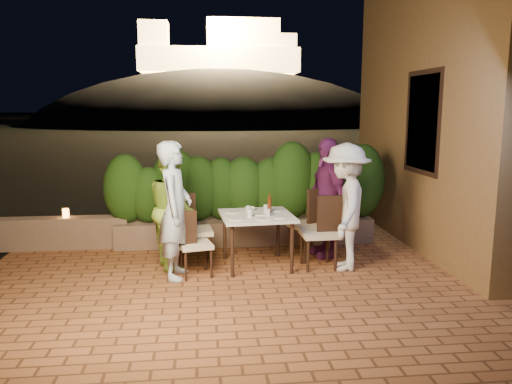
{
  "coord_description": "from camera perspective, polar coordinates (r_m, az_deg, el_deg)",
  "views": [
    {
      "loc": [
        -0.51,
        -5.7,
        2.23
      ],
      "look_at": [
        0.25,
        1.16,
        1.05
      ],
      "focal_mm": 35.0,
      "sensor_mm": 36.0,
      "label": 1
    }
  ],
  "objects": [
    {
      "name": "ground",
      "position": [
        6.15,
        -1.11,
        -11.76
      ],
      "size": [
        400.0,
        400.0,
        0.0
      ],
      "primitive_type": "plane",
      "color": "black",
      "rests_on": "ground"
    },
    {
      "name": "terrace_floor",
      "position": [
        6.64,
        -1.51,
        -10.63
      ],
      "size": [
        7.0,
        6.0,
        0.15
      ],
      "primitive_type": "cube",
      "color": "brown",
      "rests_on": "ground"
    },
    {
      "name": "building_wall",
      "position": [
        8.73,
        22.2,
        10.77
      ],
      "size": [
        1.6,
        5.0,
        5.0
      ],
      "primitive_type": "cube",
      "color": "brown",
      "rests_on": "ground"
    },
    {
      "name": "window_pane",
      "position": [
        7.94,
        18.69,
        7.54
      ],
      "size": [
        0.08,
        1.0,
        1.4
      ],
      "primitive_type": "cube",
      "color": "black",
      "rests_on": "building_wall"
    },
    {
      "name": "window_frame",
      "position": [
        7.93,
        18.62,
        7.54
      ],
      "size": [
        0.06,
        1.15,
        1.55
      ],
      "primitive_type": "cube",
      "color": "black",
      "rests_on": "building_wall"
    },
    {
      "name": "planter",
      "position": [
        8.29,
        -1.19,
        -4.48
      ],
      "size": [
        4.2,
        0.55,
        0.4
      ],
      "primitive_type": "cube",
      "color": "brown",
      "rests_on": "ground"
    },
    {
      "name": "hedge",
      "position": [
        8.13,
        -1.2,
        0.65
      ],
      "size": [
        4.0,
        0.7,
        1.1
      ],
      "primitive_type": null,
      "color": "#1B3B10",
      "rests_on": "planter"
    },
    {
      "name": "parapet",
      "position": [
        8.55,
        -21.7,
        -4.38
      ],
      "size": [
        2.2,
        0.3,
        0.5
      ],
      "primitive_type": "cube",
      "color": "brown",
      "rests_on": "ground"
    },
    {
      "name": "hill",
      "position": [
        66.04,
        -4.12,
        4.28
      ],
      "size": [
        52.0,
        40.0,
        22.0
      ],
      "primitive_type": "ellipsoid",
      "color": "black",
      "rests_on": "ground"
    },
    {
      "name": "fortress",
      "position": [
        66.27,
        -4.28,
        16.86
      ],
      "size": [
        26.0,
        8.0,
        8.0
      ],
      "primitive_type": null,
      "color": "#FFCC7A",
      "rests_on": "hill"
    },
    {
      "name": "dining_table",
      "position": [
        7.05,
        0.09,
        -5.55
      ],
      "size": [
        1.05,
        1.05,
        0.75
      ],
      "primitive_type": null,
      "rotation": [
        0.0,
        0.0,
        0.07
      ],
      "color": "white",
      "rests_on": "ground"
    },
    {
      "name": "plate_nw",
      "position": [
        6.67,
        -2.17,
        -3.07
      ],
      "size": [
        0.22,
        0.22,
        0.01
      ],
      "primitive_type": "cylinder",
      "color": "white",
      "rests_on": "dining_table"
    },
    {
      "name": "plate_sw",
      "position": [
        7.11,
        -2.66,
        -2.27
      ],
      "size": [
        0.22,
        0.22,
        0.01
      ],
      "primitive_type": "cylinder",
      "color": "white",
      "rests_on": "dining_table"
    },
    {
      "name": "plate_ne",
      "position": [
        6.78,
        2.53,
        -2.86
      ],
      "size": [
        0.22,
        0.22,
        0.01
      ],
      "primitive_type": "cylinder",
      "color": "white",
      "rests_on": "dining_table"
    },
    {
      "name": "plate_se",
      "position": [
        7.23,
        2.19,
        -2.06
      ],
      "size": [
        0.23,
        0.23,
        0.01
      ],
      "primitive_type": "cylinder",
      "color": "white",
      "rests_on": "dining_table"
    },
    {
      "name": "plate_centre",
      "position": [
        6.95,
        0.45,
        -2.55
      ],
      "size": [
        0.2,
        0.2,
        0.01
      ],
      "primitive_type": "cylinder",
      "color": "white",
      "rests_on": "dining_table"
    },
    {
      "name": "plate_front",
      "position": [
        6.67,
        0.95,
        -3.06
      ],
      "size": [
        0.23,
        0.23,
        0.01
      ],
      "primitive_type": "cylinder",
      "color": "white",
      "rests_on": "dining_table"
    },
    {
      "name": "glass_nw",
      "position": [
        6.77,
        -0.72,
        -2.43
      ],
      "size": [
        0.07,
        0.07,
        0.11
      ],
      "primitive_type": "cylinder",
      "color": "silver",
      "rests_on": "dining_table"
    },
    {
      "name": "glass_sw",
      "position": [
        7.08,
        -0.89,
        -1.97
      ],
      "size": [
        0.06,
        0.06,
        0.1
      ],
      "primitive_type": "cylinder",
      "color": "silver",
      "rests_on": "dining_table"
    },
    {
      "name": "glass_ne",
      "position": [
        6.85,
        1.4,
        -2.36
      ],
      "size": [
        0.06,
        0.06,
        0.1
      ],
      "primitive_type": "cylinder",
      "color": "silver",
      "rests_on": "dining_table"
    },
    {
      "name": "glass_se",
      "position": [
        7.1,
        1.13,
        -1.87
      ],
      "size": [
        0.06,
        0.06,
        0.11
      ],
      "primitive_type": "cylinder",
      "color": "silver",
      "rests_on": "dining_table"
    },
    {
      "name": "beer_bottle",
      "position": [
        7.03,
        1.56,
        -1.29
      ],
      "size": [
        0.05,
        0.05,
        0.28
      ],
      "primitive_type": null,
      "color": "#4F200D",
      "rests_on": "dining_table"
    },
    {
      "name": "bowl",
      "position": [
        7.25,
        -0.66,
        -1.92
      ],
      "size": [
        0.19,
        0.19,
        0.04
      ],
      "primitive_type": "imported",
      "rotation": [
        0.0,
        0.0,
        0.23
      ],
      "color": "white",
      "rests_on": "dining_table"
    },
    {
      "name": "chair_left_front",
      "position": [
        6.69,
        -6.93,
        -5.84
      ],
      "size": [
        0.49,
        0.49,
        0.89
      ],
      "primitive_type": null,
      "rotation": [
        0.0,
        0.0,
        0.22
      ],
      "color": "black",
      "rests_on": "ground"
    },
    {
      "name": "chair_left_back",
      "position": [
        7.12,
        -7.06,
        -4.25
      ],
      "size": [
        0.54,
        0.54,
        1.05
      ],
      "primitive_type": null,
      "rotation": [
        0.0,
        0.0,
        0.11
      ],
      "color": "black",
      "rests_on": "ground"
    },
    {
      "name": "chair_right_front",
      "position": [
        7.02,
        7.16,
        -4.56
      ],
      "size": [
        0.49,
        0.49,
        1.02
      ],
      "primitive_type": null,
      "rotation": [
        0.0,
        0.0,
        3.17
      ],
      "color": "black",
      "rests_on": "ground"
    },
    {
      "name": "chair_right_back",
      "position": [
        7.43,
        6.05,
        -3.67
      ],
      "size": [
        0.63,
        0.63,
        1.04
      ],
      "primitive_type": null,
      "rotation": [
        0.0,
        0.0,
        3.54
      ],
      "color": "black",
      "rests_on": "ground"
    },
    {
      "name": "diner_blue",
      "position": [
        6.58,
        -9.22,
        -2.06
      ],
      "size": [
        0.52,
        0.71,
        1.81
      ],
      "primitive_type": "imported",
      "rotation": [
        0.0,
        0.0,
        1.44
      ],
      "color": "silver",
      "rests_on": "ground"
    },
    {
      "name": "diner_green",
      "position": [
        7.09,
        -9.47,
        -1.89
      ],
      "size": [
        0.82,
        0.94,
        1.65
      ],
      "primitive_type": "imported",
      "rotation": [
        0.0,
        0.0,
        1.85
      ],
      "color": "#96C43D",
      "rests_on": "ground"
    },
    {
      "name": "diner_white",
      "position": [
        6.95,
        10.19,
        -1.68
      ],
      "size": [
        0.96,
        1.28,
        1.75
      ],
      "primitive_type": "imported",
      "rotation": [
        0.0,
        0.0,
        -1.88
      ],
      "color": "white",
      "rests_on": "ground"
    },
    {
      "name": "diner_purple",
      "position": [
        7.51,
        8.12,
        -0.63
      ],
      "size": [
        0.61,
        1.11,
        1.79
      ],
      "primitive_type": "imported",
      "rotation": [
        0.0,
        0.0,
        -1.4
      ],
      "color": "#692364",
      "rests_on": "ground"
    },
    {
      "name": "parapet_lamp",
      "position": [
        8.45,
        -20.91,
        -2.28
      ],
      "size": [
        0.1,
        0.1,
        0.14
      ],
      "primitive_type": "cylinder",
      "color": "orange",
      "rests_on": "parapet"
    }
  ]
}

